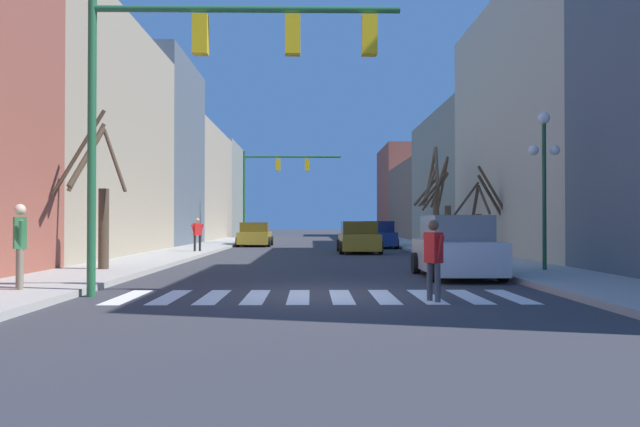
# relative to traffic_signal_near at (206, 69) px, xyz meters

# --- Properties ---
(ground_plane) EXTENTS (240.00, 240.00, 0.00)m
(ground_plane) POSITION_rel_traffic_signal_near_xyz_m (2.44, 0.36, -4.83)
(ground_plane) COLOR #38383D
(sidewalk_left) EXTENTS (2.98, 90.00, 0.15)m
(sidewalk_left) POSITION_rel_traffic_signal_near_xyz_m (-4.14, 0.36, -4.75)
(sidewalk_left) COLOR #ADA89E
(sidewalk_left) RESTS_ON ground_plane
(sidewalk_right) EXTENTS (2.98, 90.00, 0.15)m
(sidewalk_right) POSITION_rel_traffic_signal_near_xyz_m (9.01, 0.36, -4.75)
(sidewalk_right) COLOR #ADA89E
(sidewalk_right) RESTS_ON ground_plane
(building_row_left) EXTENTS (6.00, 66.76, 12.13)m
(building_row_left) POSITION_rel_traffic_signal_near_xyz_m (-8.63, 28.04, 0.29)
(building_row_left) COLOR #934C3D
(building_row_left) RESTS_ON ground_plane
(building_row_right) EXTENTS (6.00, 70.26, 13.11)m
(building_row_right) POSITION_rel_traffic_signal_near_xyz_m (13.50, 26.43, 0.45)
(building_row_right) COLOR #515B66
(building_row_right) RESTS_ON ground_plane
(crosswalk_stripes) EXTENTS (8.55, 2.60, 0.01)m
(crosswalk_stripes) POSITION_rel_traffic_signal_near_xyz_m (2.44, -0.08, -4.82)
(crosswalk_stripes) COLOR white
(crosswalk_stripes) RESTS_ON ground_plane
(traffic_signal_near) EXTENTS (6.64, 0.28, 6.51)m
(traffic_signal_near) POSITION_rel_traffic_signal_near_xyz_m (0.00, 0.00, 0.00)
(traffic_signal_near) COLOR #236038
(traffic_signal_near) RESTS_ON ground_plane
(traffic_signal_far) EXTENTS (6.81, 0.28, 6.54)m
(traffic_signal_far) POSITION_rel_traffic_signal_near_xyz_m (-0.48, 30.14, -0.08)
(traffic_signal_far) COLOR #236038
(traffic_signal_far) RESTS_ON ground_plane
(street_lamp_right_corner) EXTENTS (0.95, 0.36, 4.74)m
(street_lamp_right_corner) POSITION_rel_traffic_signal_near_xyz_m (9.26, 5.37, -1.34)
(street_lamp_right_corner) COLOR #1E4C2D
(street_lamp_right_corner) RESTS_ON sidewalk_right
(car_parked_right_far) EXTENTS (2.13, 4.77, 1.62)m
(car_parked_right_far) POSITION_rel_traffic_signal_near_xyz_m (4.70, 18.74, -4.07)
(car_parked_right_far) COLOR #A38423
(car_parked_right_far) RESTS_ON ground_plane
(car_parked_left_near) EXTENTS (2.12, 4.23, 1.64)m
(car_parked_left_near) POSITION_rel_traffic_signal_near_xyz_m (6.34, 24.72, -4.06)
(car_parked_left_near) COLOR navy
(car_parked_left_near) RESTS_ON ground_plane
(car_parked_left_mid) EXTENTS (2.20, 4.30, 1.56)m
(car_parked_left_mid) POSITION_rel_traffic_signal_near_xyz_m (-1.43, 27.73, -4.09)
(car_parked_left_mid) COLOR #A38423
(car_parked_left_mid) RESTS_ON ground_plane
(car_driving_away_lane) EXTENTS (2.04, 4.44, 1.77)m
(car_driving_away_lane) POSITION_rel_traffic_signal_near_xyz_m (6.38, 4.48, -4.01)
(car_driving_away_lane) COLOR silver
(car_driving_away_lane) RESTS_ON ground_plane
(pedestrian_on_left_sidewalk) EXTENTS (0.60, 0.50, 1.63)m
(pedestrian_on_left_sidewalk) POSITION_rel_traffic_signal_near_xyz_m (-3.35, 17.53, -3.71)
(pedestrian_on_left_sidewalk) COLOR black
(pedestrian_on_left_sidewalk) RESTS_ON sidewalk_left
(pedestrian_waiting_at_curb) EXTENTS (0.47, 0.72, 1.81)m
(pedestrian_waiting_at_curb) POSITION_rel_traffic_signal_near_xyz_m (-3.97, 0.14, -3.60)
(pedestrian_waiting_at_curb) COLOR #7A705B
(pedestrian_waiting_at_curb) RESTS_ON sidewalk_left
(pedestrian_on_right_sidewalk) EXTENTS (0.35, 0.67, 1.62)m
(pedestrian_on_right_sidewalk) POSITION_rel_traffic_signal_near_xyz_m (4.68, -0.88, -3.87)
(pedestrian_on_right_sidewalk) COLOR #4C4C51
(pedestrian_on_right_sidewalk) RESTS_ON ground_plane
(street_tree_left_far) EXTENTS (2.51, 1.44, 3.90)m
(street_tree_left_far) POSITION_rel_traffic_signal_near_xyz_m (9.65, 13.70, -2.90)
(street_tree_left_far) COLOR #473828
(street_tree_left_far) RESTS_ON sidewalk_right
(street_tree_right_far) EXTENTS (1.65, 1.70, 4.67)m
(street_tree_right_far) POSITION_rel_traffic_signal_near_xyz_m (8.79, 17.34, -2.73)
(street_tree_right_far) COLOR brown
(street_tree_right_far) RESTS_ON sidewalk_right
(street_tree_left_near) EXTENTS (2.30, 1.42, 4.88)m
(street_tree_left_near) POSITION_rel_traffic_signal_near_xyz_m (-4.22, 5.72, -2.56)
(street_tree_left_near) COLOR #473828
(street_tree_left_near) RESTS_ON sidewalk_left
(street_tree_right_near) EXTENTS (1.72, 3.59, 5.36)m
(street_tree_right_near) POSITION_rel_traffic_signal_near_xyz_m (8.65, 19.00, -2.14)
(street_tree_right_near) COLOR brown
(street_tree_right_near) RESTS_ON sidewalk_right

